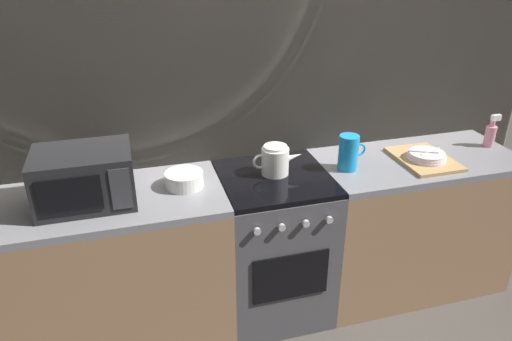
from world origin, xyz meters
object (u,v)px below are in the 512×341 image
pitcher (349,152)px  stove_unit (274,245)px  kettle (275,160)px  microwave (84,177)px  spray_bottle (490,134)px  mixing_bowl (184,179)px  dish_pile (425,158)px

pitcher → stove_unit: bearing=177.3°
kettle → microwave: bearing=-177.2°
stove_unit → spray_bottle: 1.51m
mixing_bowl → pitcher: bearing=-2.6°
microwave → spray_bottle: microwave is taller
mixing_bowl → pitcher: 0.91m
mixing_bowl → pitcher: (0.91, -0.04, 0.06)m
stove_unit → kettle: bearing=70.7°
stove_unit → spray_bottle: spray_bottle is taller
mixing_bowl → kettle: bearing=1.5°
microwave → spray_bottle: 2.38m
pitcher → spray_bottle: 0.99m
mixing_bowl → microwave: bearing=-175.9°
mixing_bowl → dish_pile: mixing_bowl is taller
stove_unit → pitcher: size_ratio=4.50×
stove_unit → microwave: (-0.97, -0.01, 0.59)m
pitcher → mixing_bowl: bearing=177.4°
kettle → mixing_bowl: 0.50m
mixing_bowl → spray_bottle: size_ratio=0.99×
mixing_bowl → spray_bottle: 1.90m
mixing_bowl → dish_pile: 1.39m
microwave → spray_bottle: bearing=1.2°
dish_pile → spray_bottle: 0.52m
microwave → kettle: microwave is taller
spray_bottle → dish_pile: bearing=-169.9°
stove_unit → spray_bottle: size_ratio=4.43×
stove_unit → spray_bottle: (1.41, 0.04, 0.53)m
microwave → dish_pile: bearing=-1.2°
mixing_bowl → pitcher: pitcher is taller
pitcher → dish_pile: pitcher is taller
microwave → dish_pile: size_ratio=1.15×
kettle → pitcher: (0.41, -0.05, 0.02)m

